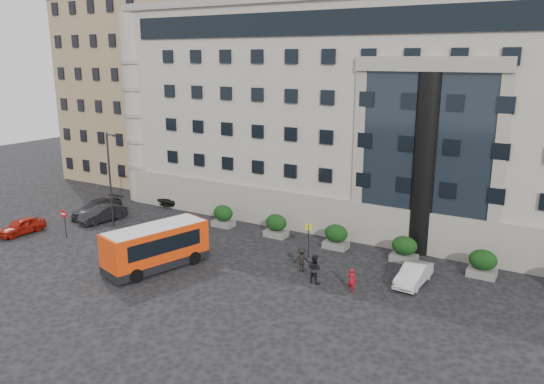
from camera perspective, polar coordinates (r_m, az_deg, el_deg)
The scene contains 23 objects.
ground at distance 37.19m, azimuth -7.31°, elevation -7.84°, with size 120.00×120.00×0.00m, color black.
civic_building at distance 51.58m, azimuth 13.28°, elevation 8.43°, with size 44.00×24.00×18.00m, color #9E988C.
entrance_column at distance 39.15m, azimuth 16.17°, elevation 2.77°, with size 1.80×1.80×13.00m, color black.
apartment_near at distance 65.50m, azimuth -13.54°, elevation 10.47°, with size 14.00×14.00×20.00m, color #8F7453.
apartment_far at distance 81.11m, azimuth -6.11°, elevation 12.16°, with size 13.00×13.00×22.00m, color olive.
hedge_a at distance 45.03m, azimuth -5.28°, elevation -2.56°, with size 1.80×1.26×1.84m.
hedge_b at distance 42.30m, azimuth 0.45°, elevation -3.62°, with size 1.80×1.26×1.84m.
hedge_c at distance 40.06m, azimuth 6.90°, elevation -4.76°, with size 1.80×1.26×1.84m.
hedge_d at distance 38.40m, azimuth 14.04°, elevation -5.96°, with size 1.80×1.26×1.84m.
hedge_e at distance 37.40m, azimuth 21.72°, elevation -7.13°, with size 1.80×1.26×1.84m.
street_lamp at distance 45.90m, azimuth -17.00°, elevation 1.63°, with size 1.16×0.18×8.00m.
bus_stop_sign at distance 37.76m, azimuth 3.95°, elevation -4.60°, with size 0.50×0.08×2.52m.
no_entry_sign at distance 44.87m, azimuth -21.45°, elevation -2.62°, with size 0.64×0.16×2.32m.
minibus at distance 36.75m, azimuth -12.38°, elevation -5.62°, with size 4.28×7.49×2.96m.
red_truck at distance 58.40m, azimuth -6.46°, elevation 1.70°, with size 2.48×4.79×2.51m.
parked_car_a at distance 47.56m, azimuth -25.39°, elevation -3.35°, with size 1.54×3.83×1.31m, color #9A140B.
parked_car_b at distance 48.50m, azimuth -17.76°, elevation -2.24°, with size 1.48×4.26×1.40m, color black.
parked_car_c at distance 50.36m, azimuth -18.30°, elevation -1.65°, with size 2.03×5.00×1.45m, color black.
parked_car_d at distance 53.04m, azimuth -9.49°, elevation -0.27°, with size 2.56×5.55×1.54m, color black.
white_taxi at distance 34.98m, azimuth 14.99°, elevation -8.57°, with size 1.36×3.91×1.29m, color silver.
pedestrian_a at distance 33.07m, azimuth 8.57°, elevation -9.35°, with size 0.56×0.37×1.54m, color maroon.
pedestrian_b at distance 34.01m, azimuth 4.55°, elevation -8.23°, with size 0.92×0.71×1.88m, color black.
pedestrian_c at distance 35.73m, azimuth 3.21°, elevation -7.25°, with size 1.07×0.62×1.66m, color black.
Camera 1 is at (21.51, -26.94, 13.96)m, focal length 35.00 mm.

